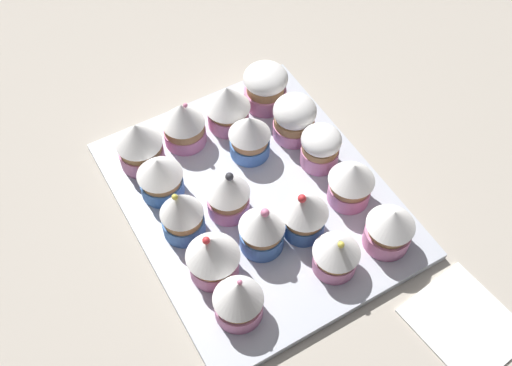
{
  "coord_description": "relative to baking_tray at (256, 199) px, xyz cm",
  "views": [
    {
      "loc": [
        39.49,
        -22.92,
        68.05
      ],
      "look_at": [
        0.0,
        0.0,
        4.2
      ],
      "focal_mm": 42.9,
      "sensor_mm": 36.0,
      "label": 1
    }
  ],
  "objects": [
    {
      "name": "cupcake_11",
      "position": [
        13.71,
        3.06,
        3.84
      ],
      "size": [
        5.77,
        5.77,
        6.53
      ],
      "color": "pink",
      "rests_on": "baking_tray"
    },
    {
      "name": "cupcake_0",
      "position": [
        -12.74,
        -10.54,
        4.52
      ],
      "size": [
        6.29,
        6.29,
        7.69
      ],
      "color": "pink",
      "rests_on": "baking_tray"
    },
    {
      "name": "cupcake_12",
      "position": [
        -13.83,
        9.6,
        4.12
      ],
      "size": [
        6.4,
        6.4,
        6.87
      ],
      "color": "pink",
      "rests_on": "baking_tray"
    },
    {
      "name": "cupcake_13",
      "position": [
        -6.71,
        10.03,
        4.0
      ],
      "size": [
        6.04,
        6.04,
        6.79
      ],
      "color": "pink",
      "rests_on": "baking_tray"
    },
    {
      "name": "cupcake_7",
      "position": [
        6.6,
        -3.02,
        4.33
      ],
      "size": [
        5.7,
        5.7,
        7.67
      ],
      "color": "#477AC6",
      "rests_on": "baking_tray"
    },
    {
      "name": "cupcake_1",
      "position": [
        -6.91,
        -10.28,
        4.07
      ],
      "size": [
        6.0,
        6.0,
        6.76
      ],
      "color": "#477AC6",
      "rests_on": "baking_tray"
    },
    {
      "name": "napkin",
      "position": [
        27.34,
        12.45,
        -0.3
      ],
      "size": [
        13.25,
        12.08,
        0.6
      ],
      "primitive_type": "cube",
      "rotation": [
        0.0,
        0.0,
        0.11
      ],
      "color": "white",
      "rests_on": "ground_plane"
    },
    {
      "name": "cupcake_15",
      "position": [
        6.3,
        10.38,
        4.29
      ],
      "size": [
        6.03,
        6.03,
        7.08
      ],
      "color": "pink",
      "rests_on": "baking_tray"
    },
    {
      "name": "cupcake_5",
      "position": [
        -13.32,
        -3.76,
        4.28
      ],
      "size": [
        5.99,
        5.99,
        7.49
      ],
      "color": "pink",
      "rests_on": "baking_tray"
    },
    {
      "name": "ground_plane",
      "position": [
        0.0,
        0.0,
        -2.1
      ],
      "size": [
        180.0,
        180.0,
        3.0
      ],
      "primitive_type": "cube",
      "color": "#B2A899"
    },
    {
      "name": "cupcake_14",
      "position": [
        -0.7,
        10.38,
        3.8
      ],
      "size": [
        5.45,
        5.45,
        6.23
      ],
      "color": "pink",
      "rests_on": "baking_tray"
    },
    {
      "name": "cupcake_2",
      "position": [
        0.29,
        -10.49,
        4.65
      ],
      "size": [
        5.42,
        5.42,
        8.27
      ],
      "color": "#477AC6",
      "rests_on": "baking_tray"
    },
    {
      "name": "cupcake_6",
      "position": [
        0.07,
        -4.1,
        4.26
      ],
      "size": [
        5.69,
        5.69,
        7.48
      ],
      "color": "pink",
      "rests_on": "baking_tray"
    },
    {
      "name": "cupcake_4",
      "position": [
        13.15,
        -9.94,
        4.24
      ],
      "size": [
        5.87,
        5.87,
        7.31
      ],
      "color": "pink",
      "rests_on": "baking_tray"
    },
    {
      "name": "cupcake_16",
      "position": [
        14.16,
        10.58,
        4.08
      ],
      "size": [
        6.01,
        6.01,
        6.84
      ],
      "color": "pink",
      "rests_on": "baking_tray"
    },
    {
      "name": "cupcake_10",
      "position": [
        7.45,
        2.57,
        4.57
      ],
      "size": [
        5.91,
        5.91,
        7.89
      ],
      "color": "#477AC6",
      "rests_on": "baking_tray"
    },
    {
      "name": "cupcake_8",
      "position": [
        -12.97,
        2.95,
        4.43
      ],
      "size": [
        6.41,
        6.41,
        7.32
      ],
      "color": "pink",
      "rests_on": "baking_tray"
    },
    {
      "name": "cupcake_9",
      "position": [
        -6.89,
        3.0,
        4.28
      ],
      "size": [
        5.76,
        5.76,
        7.17
      ],
      "color": "#477AC6",
      "rests_on": "baking_tray"
    },
    {
      "name": "cupcake_3",
      "position": [
        6.99,
        -9.9,
        4.58
      ],
      "size": [
        6.52,
        6.52,
        7.93
      ],
      "color": "pink",
      "rests_on": "baking_tray"
    },
    {
      "name": "baking_tray",
      "position": [
        0.0,
        0.0,
        0.0
      ],
      "size": [
        39.07,
        32.37,
        1.2
      ],
      "color": "silver",
      "rests_on": "ground_plane"
    }
  ]
}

